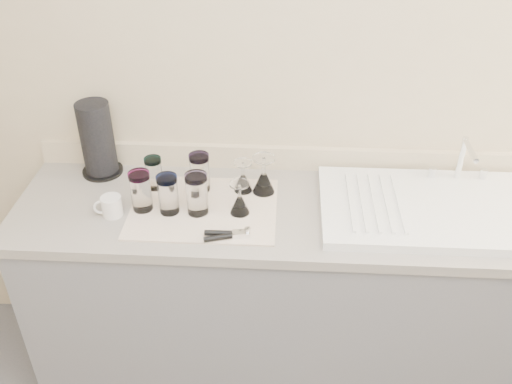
# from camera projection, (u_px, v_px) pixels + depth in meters

# --- Properties ---
(room_envelope) EXTENTS (3.54, 3.50, 2.52)m
(room_envelope) POSITION_uv_depth(u_px,v_px,m) (279.00, 323.00, 0.81)
(room_envelope) COLOR #59585E
(room_envelope) RESTS_ON ground
(counter_unit) EXTENTS (2.06, 0.62, 0.90)m
(counter_unit) POSITION_uv_depth(u_px,v_px,m) (280.00, 293.00, 2.42)
(counter_unit) COLOR slate
(counter_unit) RESTS_ON ground
(sink_unit) EXTENTS (0.82, 0.50, 0.22)m
(sink_unit) POSITION_uv_depth(u_px,v_px,m) (431.00, 208.00, 2.13)
(sink_unit) COLOR white
(sink_unit) RESTS_ON counter_unit
(dish_towel) EXTENTS (0.55, 0.42, 0.01)m
(dish_towel) POSITION_uv_depth(u_px,v_px,m) (204.00, 208.00, 2.16)
(dish_towel) COLOR white
(dish_towel) RESTS_ON counter_unit
(tumbler_teal) EXTENTS (0.07, 0.07, 0.13)m
(tumbler_teal) POSITION_uv_depth(u_px,v_px,m) (154.00, 173.00, 2.23)
(tumbler_teal) COLOR white
(tumbler_teal) RESTS_ON dish_towel
(tumbler_purple) EXTENTS (0.08, 0.08, 0.16)m
(tumbler_purple) POSITION_uv_depth(u_px,v_px,m) (200.00, 172.00, 2.21)
(tumbler_purple) COLOR white
(tumbler_purple) RESTS_ON dish_towel
(tumbler_magenta) EXTENTS (0.08, 0.08, 0.16)m
(tumbler_magenta) POSITION_uv_depth(u_px,v_px,m) (141.00, 191.00, 2.10)
(tumbler_magenta) COLOR white
(tumbler_magenta) RESTS_ON dish_towel
(tumbler_blue) EXTENTS (0.08, 0.08, 0.15)m
(tumbler_blue) POSITION_uv_depth(u_px,v_px,m) (168.00, 194.00, 2.09)
(tumbler_blue) COLOR white
(tumbler_blue) RESTS_ON dish_towel
(tumbler_lavender) EXTENTS (0.08, 0.08, 0.16)m
(tumbler_lavender) POSITION_uv_depth(u_px,v_px,m) (197.00, 194.00, 2.08)
(tumbler_lavender) COLOR white
(tumbler_lavender) RESTS_ON dish_towel
(goblet_back_left) EXTENTS (0.07, 0.07, 0.13)m
(goblet_back_left) POSITION_uv_depth(u_px,v_px,m) (243.00, 181.00, 2.23)
(goblet_back_left) COLOR white
(goblet_back_left) RESTS_ON dish_towel
(goblet_back_right) EXTENTS (0.09, 0.09, 0.16)m
(goblet_back_right) POSITION_uv_depth(u_px,v_px,m) (264.00, 180.00, 2.22)
(goblet_back_right) COLOR white
(goblet_back_right) RESTS_ON dish_towel
(goblet_front_left) EXTENTS (0.07, 0.07, 0.13)m
(goblet_front_left) POSITION_uv_depth(u_px,v_px,m) (240.00, 203.00, 2.10)
(goblet_front_left) COLOR white
(goblet_front_left) RESTS_ON dish_towel
(can_opener) EXTENTS (0.16, 0.07, 0.02)m
(can_opener) POSITION_uv_depth(u_px,v_px,m) (227.00, 235.00, 2.00)
(can_opener) COLOR silver
(can_opener) RESTS_ON dish_towel
(white_mug) EXTENTS (0.11, 0.09, 0.08)m
(white_mug) POSITION_uv_depth(u_px,v_px,m) (111.00, 206.00, 2.11)
(white_mug) COLOR silver
(white_mug) RESTS_ON counter_unit
(paper_towel_roll) EXTENTS (0.17, 0.17, 0.31)m
(paper_towel_roll) POSITION_uv_depth(u_px,v_px,m) (97.00, 140.00, 2.29)
(paper_towel_roll) COLOR black
(paper_towel_roll) RESTS_ON counter_unit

